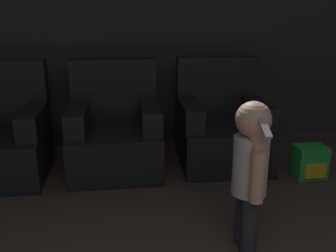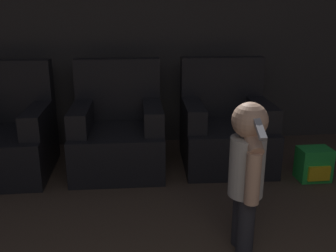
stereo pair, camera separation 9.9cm
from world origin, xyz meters
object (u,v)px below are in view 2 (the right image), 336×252
(person_toddler, at_px, (247,167))
(toy_backpack, at_px, (314,164))
(armchair_middle, at_px, (118,132))
(armchair_right, at_px, (225,129))
(armchair_left, at_px, (5,136))

(person_toddler, relative_size, toy_backpack, 3.25)
(armchair_middle, height_order, toy_backpack, armchair_middle)
(armchair_right, relative_size, person_toddler, 1.05)
(armchair_left, distance_m, armchair_right, 1.94)
(armchair_right, height_order, person_toddler, armchair_right)
(armchair_middle, xyz_separation_m, person_toddler, (0.73, -1.34, 0.21))
(toy_backpack, bearing_deg, armchair_right, 143.35)
(armchair_left, bearing_deg, armchair_middle, 0.56)
(person_toddler, bearing_deg, toy_backpack, 137.15)
(person_toddler, bearing_deg, armchair_middle, -148.91)
(armchair_middle, distance_m, armchair_right, 0.97)
(armchair_middle, bearing_deg, toy_backpack, -14.75)
(armchair_left, xyz_separation_m, person_toddler, (1.70, -1.34, 0.21))
(armchair_left, height_order, toy_backpack, armchair_left)
(armchair_left, distance_m, person_toddler, 2.17)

